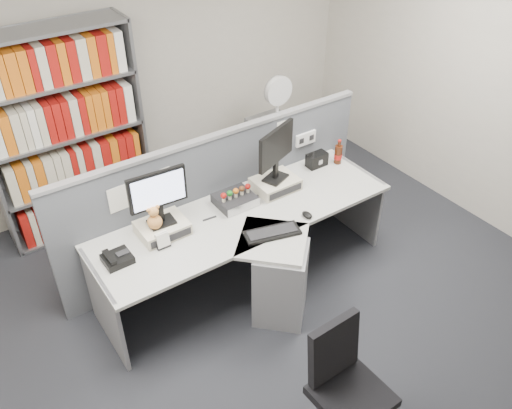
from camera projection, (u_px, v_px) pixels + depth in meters
ground at (302, 336)px, 4.33m from camera, size 5.50×5.50×0.00m
room_shell at (316, 141)px, 3.28m from camera, size 5.04×5.54×2.72m
partition at (218, 196)px, 4.78m from camera, size 3.00×0.08×1.27m
desk at (260, 253)px, 4.46m from camera, size 2.60×1.20×0.72m
monitor_riser_left at (163, 228)px, 4.22m from camera, size 0.38×0.31×0.10m
monitor_riser_right at (275, 184)px, 4.73m from camera, size 0.38×0.31×0.10m
monitor_left at (158, 194)px, 4.03m from camera, size 0.46×0.16×0.47m
monitor_right at (276, 150)px, 4.52m from camera, size 0.46×0.22×0.49m
desktop_pc at (235, 200)px, 4.54m from camera, size 0.32×0.28×0.08m
figurines at (236, 192)px, 4.48m from camera, size 0.29×0.05×0.09m
keyboard at (272, 233)px, 4.23m from camera, size 0.47×0.28×0.03m
mouse at (307, 215)px, 4.41m from camera, size 0.07×0.11×0.04m
desk_phone at (117, 258)px, 3.96m from camera, size 0.21×0.19×0.09m
desk_calendar at (162, 241)px, 4.09m from camera, size 0.11×0.08×0.13m
plush_toy at (154, 219)px, 4.10m from camera, size 0.12×0.12×0.20m
speaker at (317, 160)px, 5.02m from camera, size 0.20×0.11×0.13m
cola_bottle at (338, 154)px, 5.05m from camera, size 0.08×0.08×0.25m
shelving_unit at (66, 138)px, 4.97m from camera, size 1.41×0.40×2.00m
filing_cabinet at (276, 151)px, 6.00m from camera, size 0.45×0.61×0.70m
desk_fan at (278, 94)px, 5.60m from camera, size 0.32×0.19×0.54m
office_chair at (344, 384)px, 3.40m from camera, size 0.58×0.61×0.92m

